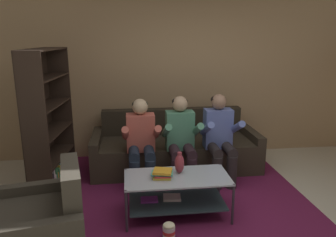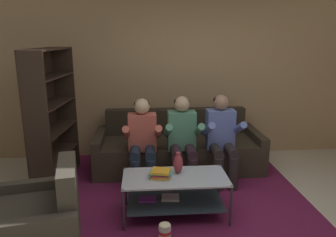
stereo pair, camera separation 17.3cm
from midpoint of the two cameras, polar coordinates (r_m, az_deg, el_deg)
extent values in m
plane|color=beige|center=(3.62, 6.83, -19.25)|extent=(16.80, 16.80, 0.00)
cube|color=tan|center=(5.46, 1.09, 8.62)|extent=(8.40, 0.12, 2.90)
cube|color=#332B20|center=(5.04, 0.30, -6.18)|extent=(2.23, 0.95, 0.45)
cube|color=#2B241B|center=(5.28, -0.23, -0.39)|extent=(2.23, 0.18, 0.40)
cube|color=#332B20|center=(5.02, -13.23, -5.97)|extent=(0.13, 0.95, 0.57)
cube|color=#332B20|center=(5.30, 13.09, -4.86)|extent=(0.13, 0.95, 0.57)
cylinder|color=#1D2635|center=(4.29, -6.96, -10.17)|extent=(0.14, 0.14, 0.45)
cylinder|color=#1D2635|center=(4.29, -4.25, -10.08)|extent=(0.14, 0.14, 0.45)
cylinder|color=#1D2635|center=(4.35, -7.08, -5.98)|extent=(0.14, 0.42, 0.14)
cylinder|color=#1D2635|center=(4.35, -4.43, -5.89)|extent=(0.14, 0.42, 0.14)
cube|color=#B75447|center=(4.48, -5.90, -2.45)|extent=(0.38, 0.22, 0.51)
cylinder|color=#B75447|center=(4.29, -8.57, -2.57)|extent=(0.09, 0.49, 0.31)
cylinder|color=#B75447|center=(4.30, -3.14, -2.40)|extent=(0.09, 0.49, 0.31)
sphere|color=tan|center=(4.39, -6.02, 2.06)|extent=(0.21, 0.21, 0.21)
ellipsoid|color=black|center=(4.40, -6.03, 2.45)|extent=(0.21, 0.21, 0.13)
cylinder|color=#2E1D24|center=(4.32, 0.32, -9.87)|extent=(0.14, 0.14, 0.45)
cylinder|color=#2E1D24|center=(4.34, 2.98, -9.73)|extent=(0.14, 0.14, 0.45)
cylinder|color=#2E1D24|center=(4.38, 0.03, -5.72)|extent=(0.14, 0.42, 0.14)
cylinder|color=#2E1D24|center=(4.41, 2.62, -5.60)|extent=(0.14, 0.42, 0.14)
cube|color=#498366|center=(4.52, 0.96, -2.08)|extent=(0.38, 0.22, 0.53)
cylinder|color=#498366|center=(4.31, -1.39, -2.17)|extent=(0.09, 0.49, 0.31)
cylinder|color=#498366|center=(4.36, 3.94, -1.97)|extent=(0.09, 0.49, 0.31)
sphere|color=tan|center=(4.42, 0.98, 2.54)|extent=(0.21, 0.21, 0.21)
ellipsoid|color=black|center=(4.44, 0.94, 2.93)|extent=(0.21, 0.21, 0.13)
cylinder|color=#292324|center=(4.41, 7.38, -9.44)|extent=(0.14, 0.14, 0.45)
cylinder|color=#292324|center=(4.46, 9.90, -9.25)|extent=(0.14, 0.14, 0.45)
cylinder|color=#292324|center=(4.47, 6.93, -5.38)|extent=(0.14, 0.42, 0.14)
cylinder|color=#292324|center=(4.52, 9.40, -5.24)|extent=(0.14, 0.42, 0.14)
cube|color=#5A6AAF|center=(4.62, 7.60, -1.73)|extent=(0.38, 0.22, 0.55)
cylinder|color=#5A6AAF|center=(4.39, 5.64, -1.79)|extent=(0.09, 0.49, 0.31)
cylinder|color=#5A6AAF|center=(4.49, 10.71, -1.59)|extent=(0.09, 0.49, 0.31)
sphere|color=#916A53|center=(4.53, 7.76, 2.89)|extent=(0.21, 0.21, 0.21)
ellipsoid|color=black|center=(4.54, 7.71, 3.26)|extent=(0.21, 0.21, 0.13)
cube|color=#ABB4BE|center=(3.68, 0.21, -10.18)|extent=(1.16, 0.57, 0.02)
cube|color=#2E4044|center=(3.82, 0.21, -14.31)|extent=(1.07, 0.52, 0.02)
cylinder|color=#332B34|center=(3.52, -8.72, -15.78)|extent=(0.03, 0.03, 0.48)
cylinder|color=#332B34|center=(3.66, 9.88, -14.62)|extent=(0.03, 0.03, 0.48)
cylinder|color=#332B34|center=(4.00, -8.53, -11.88)|extent=(0.03, 0.03, 0.48)
cylinder|color=#332B34|center=(4.12, 7.68, -11.04)|extent=(0.03, 0.03, 0.48)
cube|color=#872D8F|center=(3.83, -4.62, -13.94)|extent=(0.20, 0.14, 0.02)
cube|color=silver|center=(3.86, -0.63, -13.60)|extent=(0.21, 0.17, 0.03)
cube|color=#64193E|center=(4.41, 0.43, -12.49)|extent=(3.17, 3.36, 0.01)
cube|color=#785359|center=(4.41, 0.43, -12.46)|extent=(1.74, 1.85, 0.00)
ellipsoid|color=maroon|center=(3.72, 0.67, -7.87)|extent=(0.11, 0.11, 0.22)
cylinder|color=maroon|center=(3.68, 0.68, -6.27)|extent=(0.05, 0.05, 0.05)
cube|color=gold|center=(3.65, -2.40, -10.04)|extent=(0.22, 0.19, 0.03)
cube|color=red|center=(3.63, -2.30, -9.80)|extent=(0.19, 0.16, 0.02)
cube|color=teal|center=(3.63, -2.42, -9.50)|extent=(0.25, 0.17, 0.02)
cube|color=orange|center=(3.61, -2.33, -9.18)|extent=(0.23, 0.22, 0.03)
cube|color=#31231B|center=(4.22, -23.39, -1.73)|extent=(0.32, 0.06, 1.83)
cube|color=#31231B|center=(5.16, -19.06, 1.46)|extent=(0.32, 0.06, 1.83)
cube|color=#31231B|center=(4.74, -22.73, 0.02)|extent=(0.14, 1.05, 1.83)
cube|color=#31231B|center=(4.97, -20.06, -10.13)|extent=(0.44, 1.05, 0.02)
cube|color=#31231B|center=(4.84, -20.42, -6.28)|extent=(0.44, 1.05, 0.02)
cube|color=#31231B|center=(4.73, -20.81, -2.12)|extent=(0.44, 1.05, 0.02)
cube|color=#31231B|center=(4.64, -21.21, 2.21)|extent=(0.44, 1.05, 0.02)
cube|color=#31231B|center=(4.59, -21.62, 6.68)|extent=(0.44, 1.05, 0.02)
cube|color=#31231B|center=(4.56, -22.04, 11.11)|extent=(0.44, 1.05, 0.02)
cube|color=#823992|center=(4.50, -21.81, -10.96)|extent=(0.22, 0.07, 0.26)
cube|color=#302A2F|center=(4.55, -21.81, -10.62)|extent=(0.26, 0.07, 0.27)
cube|color=silver|center=(4.59, -21.80, -10.14)|extent=(0.29, 0.08, 0.31)
cube|color=silver|center=(4.63, -21.10, -10.40)|extent=(0.22, 0.05, 0.23)
cube|color=#37894B|center=(4.67, -21.04, -9.80)|extent=(0.24, 0.08, 0.29)
cube|color=orange|center=(4.72, -20.84, -9.98)|extent=(0.24, 0.06, 0.21)
cube|color=#388B51|center=(4.75, -20.69, -9.52)|extent=(0.24, 0.06, 0.26)
cube|color=gold|center=(4.80, -20.71, -9.37)|extent=(0.28, 0.06, 0.24)
cube|color=gold|center=(4.84, -20.49, -9.11)|extent=(0.28, 0.08, 0.25)
cube|color=#3A9046|center=(4.90, -20.21, -9.06)|extent=(0.27, 0.07, 0.21)
cube|color=#7490B6|center=(4.94, -20.18, -8.68)|extent=(0.30, 0.07, 0.24)
cube|color=purple|center=(4.99, -19.76, -8.70)|extent=(0.27, 0.08, 0.19)
cube|color=#789CB1|center=(5.04, -19.69, -8.21)|extent=(0.29, 0.08, 0.23)
cube|color=silver|center=(5.08, -19.10, -8.11)|extent=(0.21, 0.07, 0.21)
cube|color=#2C8655|center=(5.10, -19.09, -7.57)|extent=(0.23, 0.06, 0.28)
cube|color=#423C31|center=(3.47, -23.82, -17.80)|extent=(1.01, 0.83, 0.44)
cube|color=#423C31|center=(3.24, -18.01, -11.07)|extent=(0.28, 0.69, 0.41)
cube|color=#423C31|center=(3.79, -23.34, -14.07)|extent=(0.90, 0.28, 0.54)
cylinder|color=white|center=(3.48, -1.35, -19.62)|extent=(0.13, 0.13, 0.04)
cylinder|color=red|center=(3.46, -1.36, -19.11)|extent=(0.13, 0.13, 0.04)
cylinder|color=white|center=(3.43, -1.36, -18.58)|extent=(0.13, 0.13, 0.04)
ellipsoid|color=beige|center=(3.42, -1.36, -18.10)|extent=(0.12, 0.12, 0.04)
camera|label=1|loc=(0.09, -91.27, -0.33)|focal=35.00mm
camera|label=2|loc=(0.09, 88.73, 0.33)|focal=35.00mm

